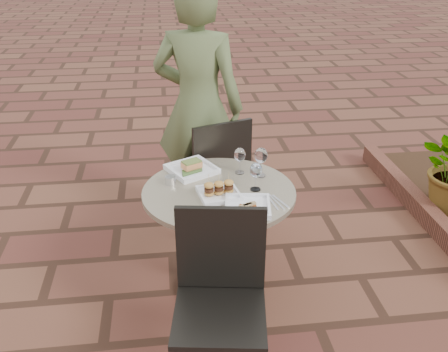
{
  "coord_description": "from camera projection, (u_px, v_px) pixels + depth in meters",
  "views": [
    {
      "loc": [
        -0.41,
        -2.55,
        2.12
      ],
      "look_at": [
        -0.1,
        -0.0,
        0.82
      ],
      "focal_mm": 40.0,
      "sensor_mm": 36.0,
      "label": 1
    }
  ],
  "objects": [
    {
      "name": "chair_near",
      "position": [
        220.0,
        286.0,
        2.42
      ],
      "size": [
        0.5,
        0.5,
        0.93
      ],
      "rotation": [
        0.0,
        0.0,
        -0.15
      ],
      "color": "black",
      "rests_on": "ground"
    },
    {
      "name": "plate_tuna",
      "position": [
        248.0,
        206.0,
        2.72
      ],
      "size": [
        0.28,
        0.28,
        0.03
      ],
      "rotation": [
        0.0,
        0.0,
        -0.15
      ],
      "color": "white",
      "rests_on": "cafe_table"
    },
    {
      "name": "diner",
      "position": [
        198.0,
        107.0,
        3.66
      ],
      "size": [
        0.79,
        0.65,
        1.85
      ],
      "primitive_type": "imported",
      "rotation": [
        0.0,
        0.0,
        2.78
      ],
      "color": "#526035",
      "rests_on": "ground"
    },
    {
      "name": "ground",
      "position": [
        238.0,
        287.0,
        3.26
      ],
      "size": [
        60.0,
        60.0,
        0.0
      ],
      "primitive_type": "plane",
      "color": "brown",
      "rests_on": "ground"
    },
    {
      "name": "plate_salmon",
      "position": [
        192.0,
        168.0,
        3.13
      ],
      "size": [
        0.36,
        0.36,
        0.07
      ],
      "rotation": [
        0.0,
        0.0,
        0.48
      ],
      "color": "white",
      "rests_on": "cafe_table"
    },
    {
      "name": "planter_curb",
      "position": [
        447.0,
        235.0,
        3.67
      ],
      "size": [
        0.12,
        3.0,
        0.15
      ],
      "primitive_type": "cube",
      "color": "brown",
      "rests_on": "ground"
    },
    {
      "name": "steel_ramekin",
      "position": [
        170.0,
        180.0,
        2.98
      ],
      "size": [
        0.08,
        0.08,
        0.05
      ],
      "primitive_type": "cylinder",
      "rotation": [
        0.0,
        0.0,
        -0.34
      ],
      "color": "silver",
      "rests_on": "cafe_table"
    },
    {
      "name": "wine_glass_right",
      "position": [
        256.0,
        171.0,
        2.87
      ],
      "size": [
        0.07,
        0.07,
        0.17
      ],
      "color": "white",
      "rests_on": "cafe_table"
    },
    {
      "name": "chair_far",
      "position": [
        216.0,
        168.0,
        3.59
      ],
      "size": [
        0.56,
        0.56,
        0.93
      ],
      "rotation": [
        0.0,
        0.0,
        3.47
      ],
      "color": "black",
      "rests_on": "ground"
    },
    {
      "name": "wine_glass_mid",
      "position": [
        240.0,
        155.0,
        3.07
      ],
      "size": [
        0.07,
        0.07,
        0.17
      ],
      "color": "white",
      "rests_on": "cafe_table"
    },
    {
      "name": "wine_glass_far",
      "position": [
        261.0,
        156.0,
        3.03
      ],
      "size": [
        0.08,
        0.08,
        0.19
      ],
      "color": "white",
      "rests_on": "cafe_table"
    },
    {
      "name": "cutlery_set",
      "position": [
        276.0,
        202.0,
        2.79
      ],
      "size": [
        0.14,
        0.21,
        0.0
      ],
      "primitive_type": null,
      "rotation": [
        0.0,
        0.0,
        0.3
      ],
      "color": "silver",
      "rests_on": "cafe_table"
    },
    {
      "name": "cafe_table",
      "position": [
        219.0,
        226.0,
        3.03
      ],
      "size": [
        0.9,
        0.9,
        0.73
      ],
      "color": "gray",
      "rests_on": "ground"
    },
    {
      "name": "plate_sliders",
      "position": [
        219.0,
        191.0,
        2.84
      ],
      "size": [
        0.26,
        0.26,
        0.15
      ],
      "rotation": [
        0.0,
        0.0,
        0.17
      ],
      "color": "white",
      "rests_on": "cafe_table"
    }
  ]
}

